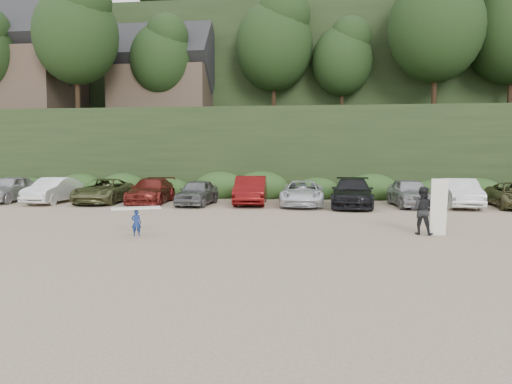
# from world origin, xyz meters

# --- Properties ---
(ground) EXTENTS (120.00, 120.00, 0.00)m
(ground) POSITION_xyz_m (0.00, 0.00, 0.00)
(ground) COLOR tan
(ground) RESTS_ON ground
(hillside_backdrop) EXTENTS (90.00, 41.50, 28.00)m
(hillside_backdrop) POSITION_xyz_m (-0.26, 35.93, 11.22)
(hillside_backdrop) COLOR black
(hillside_backdrop) RESTS_ON ground
(parked_cars) EXTENTS (39.68, 5.99, 1.62)m
(parked_cars) POSITION_xyz_m (1.40, 10.11, 0.75)
(parked_cars) COLOR #A5A4A9
(parked_cars) RESTS_ON ground
(child_surfer) EXTENTS (1.75, 1.16, 1.03)m
(child_surfer) POSITION_xyz_m (-5.27, -0.84, 0.70)
(child_surfer) COLOR navy
(child_surfer) RESTS_ON ground
(adult_surfer) EXTENTS (1.32, 0.90, 2.04)m
(adult_surfer) POSITION_xyz_m (4.87, 0.75, 0.88)
(adult_surfer) COLOR black
(adult_surfer) RESTS_ON ground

